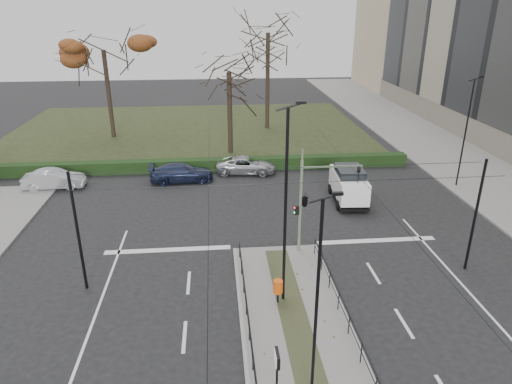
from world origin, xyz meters
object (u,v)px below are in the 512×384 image
Objects in this scene: bare_tree_center at (268,40)px; bare_tree_near at (229,79)px; info_panel at (277,365)px; traffic_light at (306,199)px; rust_tree at (103,50)px; streetlamp_sidewalk at (466,132)px; parked_car_second at (54,179)px; streetlamp_median_far at (286,207)px; parked_car_third at (181,173)px; streetlamp_median_near at (317,301)px; white_van at (349,184)px; litter_bin at (278,287)px; parked_car_fourth at (246,165)px.

bare_tree_near is (-4.43, -8.77, -2.59)m from bare_tree_center.
info_panel is 0.24× the size of bare_tree_near.
rust_tree is at bearing 120.98° from traffic_light.
streetlamp_sidewalk is at bearing 33.01° from traffic_light.
streetlamp_median_far is at bearing -138.98° from parked_car_second.
bare_tree_near reaches higher than info_panel.
traffic_light reaches higher than parked_car_third.
info_panel is at bearing -105.81° from traffic_light.
streetlamp_median_far reaches higher than streetlamp_median_near.
info_panel is at bearing -172.51° from parked_car_third.
bare_tree_near reaches higher than streetlamp_sidewalk.
bare_tree_near is at bearing -28.96° from rust_tree.
bare_tree_near is (-3.31, 18.72, 3.63)m from traffic_light.
streetlamp_median_near is (1.32, 0.45, 2.04)m from info_panel.
info_panel reaches higher than parked_car_third.
white_van is (21.17, -4.37, 0.55)m from parked_car_second.
streetlamp_sidewalk is 21.28m from parked_car_third.
streetlamp_sidewalk is at bearing 40.79° from litter_bin.
streetlamp_median_near is (0.46, -5.39, 3.05)m from litter_bin.
bare_tree_near is at bearing 93.69° from streetlamp_median_far.
bare_tree_center is at bearing 87.67° from traffic_light.
parked_car_second is (-30.14, 2.46, -3.51)m from streetlamp_sidewalk.
litter_bin is 0.24× the size of white_van.
streetlamp_median_near is 0.83× the size of streetlamp_median_far.
litter_bin is 3.85m from streetlamp_median_far.
streetlamp_sidewalk reaches higher than litter_bin.
rust_tree is at bearing 108.83° from info_panel.
white_van is (6.21, 11.23, -3.51)m from streetlamp_median_far.
traffic_light is at bearing 65.61° from litter_bin.
streetlamp_sidewalk reaches higher than traffic_light.
parked_car_second is at bearing 175.33° from streetlamp_sidewalk.
rust_tree reaches higher than bare_tree_near.
parked_car_third is (-5.28, 16.43, -0.25)m from litter_bin.
streetlamp_sidewalk reaches higher than streetlamp_median_near.
streetlamp_sidewalk is at bearing -30.19° from rust_tree.
streetlamp_median_near reaches higher than info_panel.
streetlamp_median_far is (0.30, 0.23, 3.83)m from litter_bin.
streetlamp_median_near is at bearing -69.07° from rust_tree.
info_panel is at bearing -89.35° from bare_tree_near.
rust_tree is (-13.52, 35.35, 4.73)m from streetlamp_median_near.
traffic_light is 10.24m from streetlamp_median_near.
litter_bin is at bearing 81.66° from info_panel.
bare_tree_center reaches higher than info_panel.
parked_car_fourth is at bearing -103.37° from bare_tree_center.
bare_tree_center is at bearing -32.18° from parked_car_third.
streetlamp_sidewalk is at bearing 40.86° from streetlamp_median_far.
litter_bin is at bearing -119.62° from white_van.
rust_tree is (-13.06, 29.96, 7.78)m from litter_bin.
streetlamp_sidewalk is (13.36, 8.68, 1.05)m from traffic_light.
traffic_light is at bearing -79.97° from bare_tree_near.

